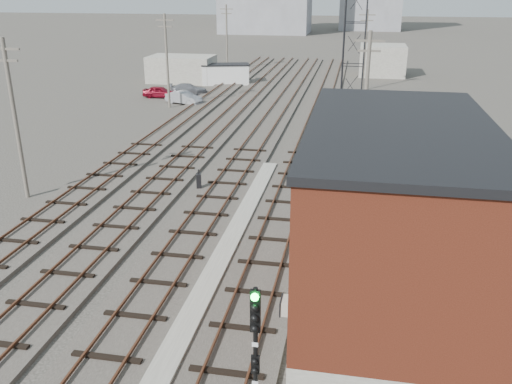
% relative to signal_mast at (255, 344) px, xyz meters
% --- Properties ---
extents(ground, '(320.00, 320.00, 0.00)m').
position_rel_signal_mast_xyz_m(ground, '(-3.70, 54.46, -2.54)').
color(ground, '#282621').
rests_on(ground, ground).
extents(track_right, '(3.20, 90.00, 0.39)m').
position_rel_signal_mast_xyz_m(track_right, '(-1.20, 33.46, -2.43)').
color(track_right, '#332D28').
rests_on(track_right, ground).
extents(track_mid_right, '(3.20, 90.00, 0.39)m').
position_rel_signal_mast_xyz_m(track_mid_right, '(-5.20, 33.46, -2.43)').
color(track_mid_right, '#332D28').
rests_on(track_mid_right, ground).
extents(track_mid_left, '(3.20, 90.00, 0.39)m').
position_rel_signal_mast_xyz_m(track_mid_left, '(-9.20, 33.46, -2.43)').
color(track_mid_left, '#332D28').
rests_on(track_mid_left, ground).
extents(track_left, '(3.20, 90.00, 0.39)m').
position_rel_signal_mast_xyz_m(track_left, '(-13.20, 33.46, -2.43)').
color(track_left, '#332D28').
rests_on(track_left, ground).
extents(platform_curb, '(0.90, 28.00, 0.26)m').
position_rel_signal_mast_xyz_m(platform_curb, '(-3.20, 8.46, -2.41)').
color(platform_curb, gray).
rests_on(platform_curb, ground).
extents(brick_building, '(6.54, 12.20, 7.22)m').
position_rel_signal_mast_xyz_m(brick_building, '(3.80, 6.46, 1.09)').
color(brick_building, gray).
rests_on(brick_building, ground).
extents(lattice_tower, '(1.60, 1.60, 15.00)m').
position_rel_signal_mast_xyz_m(lattice_tower, '(1.80, 29.46, 4.96)').
color(lattice_tower, black).
rests_on(lattice_tower, ground).
extents(utility_pole_left_a, '(1.80, 0.24, 9.00)m').
position_rel_signal_mast_xyz_m(utility_pole_left_a, '(-16.20, 14.46, 2.26)').
color(utility_pole_left_a, '#595147').
rests_on(utility_pole_left_a, ground).
extents(utility_pole_left_b, '(1.80, 0.24, 9.00)m').
position_rel_signal_mast_xyz_m(utility_pole_left_b, '(-16.20, 39.46, 2.26)').
color(utility_pole_left_b, '#595147').
rests_on(utility_pole_left_b, ground).
extents(utility_pole_left_c, '(1.80, 0.24, 9.00)m').
position_rel_signal_mast_xyz_m(utility_pole_left_c, '(-16.20, 64.46, 2.26)').
color(utility_pole_left_c, '#595147').
rests_on(utility_pole_left_c, ground).
extents(utility_pole_right_a, '(1.80, 0.24, 9.00)m').
position_rel_signal_mast_xyz_m(utility_pole_right_a, '(2.80, 22.46, 2.26)').
color(utility_pole_right_a, '#595147').
rests_on(utility_pole_right_a, ground).
extents(utility_pole_right_b, '(1.80, 0.24, 9.00)m').
position_rel_signal_mast_xyz_m(utility_pole_right_b, '(2.80, 52.46, 2.26)').
color(utility_pole_right_b, '#595147').
rests_on(utility_pole_right_b, ground).
extents(shed_left, '(8.00, 5.00, 3.20)m').
position_rel_signal_mast_xyz_m(shed_left, '(-19.70, 54.46, -0.94)').
color(shed_left, gray).
rests_on(shed_left, ground).
extents(shed_right, '(6.00, 6.00, 4.00)m').
position_rel_signal_mast_xyz_m(shed_right, '(5.30, 64.46, -0.54)').
color(shed_right, gray).
rests_on(shed_right, ground).
extents(signal_mast, '(0.40, 0.42, 4.26)m').
position_rel_signal_mast_xyz_m(signal_mast, '(0.00, 0.00, 0.00)').
color(signal_mast, gray).
rests_on(signal_mast, ground).
extents(switch_stand, '(0.37, 0.37, 1.26)m').
position_rel_signal_mast_xyz_m(switch_stand, '(-6.68, 17.26, -1.94)').
color(switch_stand, black).
rests_on(switch_stand, ground).
extents(site_trailer, '(6.33, 4.03, 2.47)m').
position_rel_signal_mast_xyz_m(site_trailer, '(-13.87, 53.71, -1.29)').
color(site_trailer, white).
rests_on(site_trailer, ground).
extents(car_red, '(3.73, 1.58, 1.26)m').
position_rel_signal_mast_xyz_m(car_red, '(-18.88, 44.08, -1.91)').
color(car_red, maroon).
rests_on(car_red, ground).
extents(car_silver, '(4.20, 2.63, 1.31)m').
position_rel_signal_mast_xyz_m(car_silver, '(-15.29, 41.38, -1.88)').
color(car_silver, '#95979C').
rests_on(car_silver, ground).
extents(car_grey, '(4.44, 2.68, 1.20)m').
position_rel_signal_mast_xyz_m(car_grey, '(-16.37, 46.49, -1.93)').
color(car_grey, slate).
rests_on(car_grey, ground).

